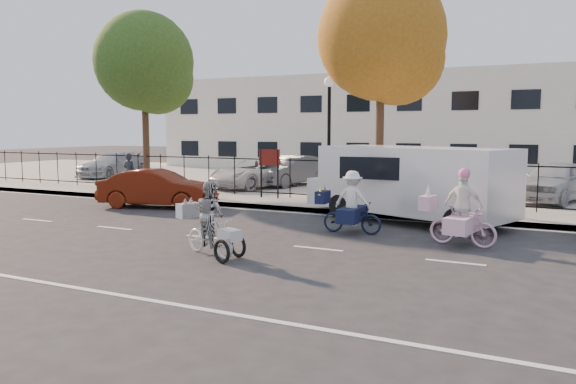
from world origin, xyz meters
The scene contains 21 objects.
ground centered at (0.00, 0.00, 0.00)m, with size 120.00×120.00×0.00m, color #333334.
road_markings centered at (0.00, 0.00, 0.01)m, with size 60.00×9.52×0.01m, color silver, non-canonical shape.
curb centered at (0.00, 5.05, 0.07)m, with size 60.00×0.10×0.15m, color #A8A399.
sidewalk centered at (0.00, 6.10, 0.07)m, with size 60.00×2.20×0.15m, color #A8A399.
parking_lot centered at (0.00, 15.00, 0.07)m, with size 60.00×15.60×0.15m, color #A8A399.
iron_fence centered at (0.00, 7.20, 0.90)m, with size 58.00×0.06×1.50m, color black, non-canonical shape.
building centered at (0.00, 25.00, 3.00)m, with size 34.00×10.00×6.00m, color silver.
lamppost centered at (0.50, 6.80, 3.11)m, with size 0.36×0.36×4.33m.
street_sign centered at (-1.85, 6.80, 1.42)m, with size 0.85×0.06×1.80m.
zebra_trike centered at (1.20, -1.61, 0.61)m, with size 1.85×1.19×1.59m.
unicorn_bike centered at (5.83, 1.73, 0.67)m, with size 1.83×1.29×1.81m.
bull_bike centered at (3.01, 2.14, 0.65)m, with size 1.73×1.19×1.62m.
white_van centered at (3.93, 4.50, 1.20)m, with size 6.63×3.93×2.17m.
red_sedan centered at (-4.60, 3.80, 0.65)m, with size 1.38×3.97×1.31m, color #551809.
pedestrian centered at (-7.97, 6.18, 0.93)m, with size 0.57×0.38×1.57m, color black.
lot_car_a centered at (-13.79, 11.39, 0.81)m, with size 1.85×4.55×1.32m, color #ADB1B5.
lot_car_b centered at (-4.12, 9.81, 0.77)m, with size 2.07×4.49×1.25m, color silver.
lot_car_c centered at (-3.16, 11.29, 0.82)m, with size 1.42×4.08×1.34m, color #45484C.
lot_car_d centered at (7.65, 10.26, 0.87)m, with size 1.70×4.23×1.44m, color #B1B3B9.
tree_west centered at (-7.88, 7.36, 5.29)m, with size 4.12×4.12×7.55m.
tree_mid centered at (2.31, 7.36, 5.57)m, with size 4.34×4.34×7.96m.
Camera 1 is at (7.84, -11.41, 2.67)m, focal length 35.00 mm.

